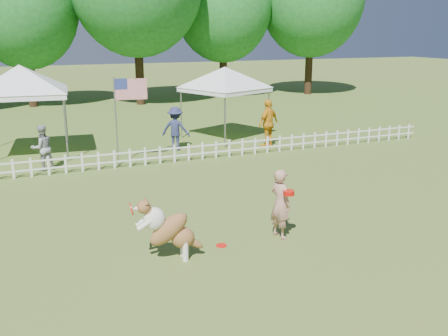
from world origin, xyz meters
The scene contains 14 objects.
ground centered at (0.00, 0.00, 0.00)m, with size 120.00×120.00×0.00m, color #406520.
picket_fence centered at (0.00, 7.00, 0.30)m, with size 22.00×0.08×0.60m, color white, non-canonical shape.
handler centered at (0.94, 0.11, 0.75)m, with size 0.55×0.36×1.50m, color tan.
dog centered at (-1.53, -0.07, 0.64)m, with size 1.23×0.41×1.27m, color brown, non-canonical shape.
frisbee_on_turf centered at (-0.39, 0.15, 0.01)m, with size 0.22×0.22×0.02m, color red.
canopy_tent_left centered at (-3.74, 10.11, 1.54)m, with size 2.98×2.98×3.08m, color white, non-canonical shape.
canopy_tent_right centered at (3.85, 10.02, 1.41)m, with size 2.73×2.73×2.82m, color white, non-canonical shape.
flag_pole centered at (-1.05, 7.39, 1.43)m, with size 1.10×0.11×2.87m, color gray, non-canonical shape.
spectator_a centered at (-3.35, 7.68, 0.72)m, with size 0.70×0.55×1.45m, color #99989D.
spectator_b centered at (1.34, 8.70, 0.80)m, with size 1.03×0.59×1.60m, color navy.
spectator_c centered at (4.73, 7.88, 0.90)m, with size 1.06×0.44×1.80m, color orange.
tree_center_left centered at (-3.00, 22.50, 4.90)m, with size 6.00×6.00×9.80m, color #1C6222, non-canonical shape.
tree_right centered at (9.00, 22.50, 5.20)m, with size 6.20×6.20×10.40m, color #1C6222, non-canonical shape.
tree_far_right centered at (15.00, 21.50, 5.70)m, with size 7.00×7.00×11.40m, color #1C6222, non-canonical shape.
Camera 1 is at (-3.99, -8.57, 4.25)m, focal length 40.00 mm.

